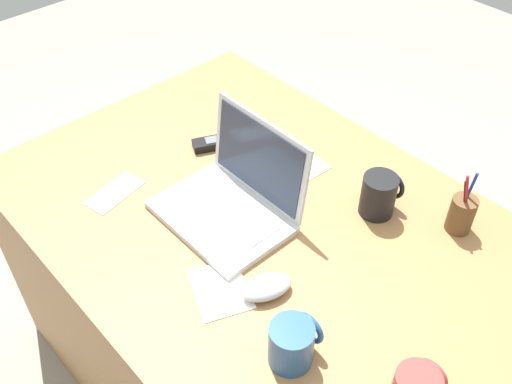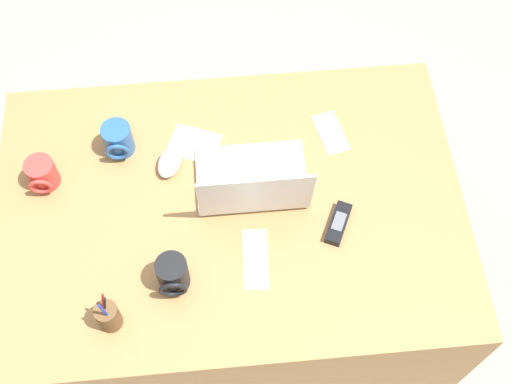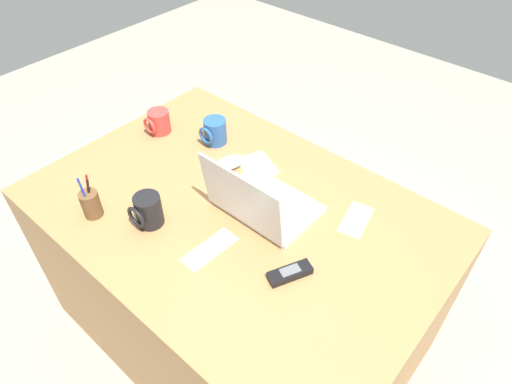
{
  "view_description": "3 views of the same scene",
  "coord_description": "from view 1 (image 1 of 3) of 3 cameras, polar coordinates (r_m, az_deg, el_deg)",
  "views": [
    {
      "loc": [
        0.72,
        -0.69,
        1.76
      ],
      "look_at": [
        -0.02,
        -0.01,
        0.83
      ],
      "focal_mm": 40.89,
      "sensor_mm": 36.0,
      "label": 1
    },
    {
      "loc": [
        0.01,
        0.91,
        2.43
      ],
      "look_at": [
        -0.08,
        -0.01,
        0.78
      ],
      "focal_mm": 46.55,
      "sensor_mm": 36.0,
      "label": 2
    },
    {
      "loc": [
        -0.75,
        0.75,
        1.81
      ],
      "look_at": [
        -0.02,
        -0.08,
        0.78
      ],
      "focal_mm": 31.68,
      "sensor_mm": 36.0,
      "label": 3
    }
  ],
  "objects": [
    {
      "name": "coffee_mug_white",
      "position": [
        1.44,
        11.98,
        -0.23
      ],
      "size": [
        0.09,
        0.1,
        0.11
      ],
      "color": "black",
      "rests_on": "desk"
    },
    {
      "name": "laptop",
      "position": [
        1.41,
        -2.26,
        -0.58
      ],
      "size": [
        0.32,
        0.26,
        0.23
      ],
      "color": "silver",
      "rests_on": "desk"
    },
    {
      "name": "paper_note_near_laptop",
      "position": [
        1.54,
        -13.66,
        -0.07
      ],
      "size": [
        0.1,
        0.16,
        0.0
      ],
      "primitive_type": "cube",
      "rotation": [
        0.0,
        0.0,
        0.22
      ],
      "color": "white",
      "rests_on": "desk"
    },
    {
      "name": "coffee_mug_tall",
      "position": [
        1.15,
        3.58,
        -14.54
      ],
      "size": [
        0.09,
        0.1,
        0.1
      ],
      "color": "#26518C",
      "rests_on": "desk"
    },
    {
      "name": "ground_plane",
      "position": [
        2.02,
        0.67,
        -17.54
      ],
      "size": [
        6.0,
        6.0,
        0.0
      ],
      "primitive_type": "plane",
      "color": "gray"
    },
    {
      "name": "pen_holder",
      "position": [
        1.45,
        19.46,
        -2.0
      ],
      "size": [
        0.06,
        0.06,
        0.17
      ],
      "color": "brown",
      "rests_on": "desk"
    },
    {
      "name": "cordless_phone",
      "position": [
        1.64,
        -3.93,
        4.85
      ],
      "size": [
        0.1,
        0.14,
        0.03
      ],
      "color": "black",
      "rests_on": "desk"
    },
    {
      "name": "computer_mouse",
      "position": [
        1.26,
        1.04,
        -9.28
      ],
      "size": [
        0.1,
        0.13,
        0.04
      ],
      "primitive_type": "ellipsoid",
      "rotation": [
        0.0,
        0.0,
        -0.33
      ],
      "color": "silver",
      "rests_on": "desk"
    },
    {
      "name": "paper_note_left",
      "position": [
        1.55,
        4.18,
        1.68
      ],
      "size": [
        0.08,
        0.18,
        0.0
      ],
      "primitive_type": "cube",
      "rotation": [
        0.0,
        0.0,
        -0.05
      ],
      "color": "white",
      "rests_on": "desk"
    },
    {
      "name": "desk",
      "position": [
        1.71,
        0.77,
        -11.4
      ],
      "size": [
        1.36,
        0.94,
        0.74
      ],
      "primitive_type": "cube",
      "color": "#9E7042",
      "rests_on": "ground"
    },
    {
      "name": "paper_note_right",
      "position": [
        1.29,
        -3.49,
        -9.47
      ],
      "size": [
        0.18,
        0.16,
        0.0
      ],
      "primitive_type": "cube",
      "rotation": [
        0.0,
        0.0,
        -0.39
      ],
      "color": "white",
      "rests_on": "desk"
    }
  ]
}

